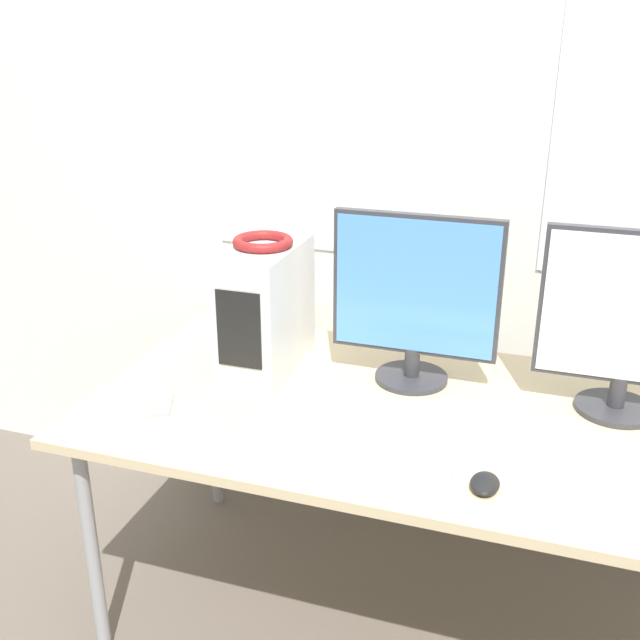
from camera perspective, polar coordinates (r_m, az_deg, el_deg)
wall_back at (r=2.45m, az=13.43°, el=12.21°), size 8.00×0.07×2.70m
desk at (r=2.10m, az=10.17°, el=-8.27°), size 2.03×0.94×0.74m
pc_tower at (r=2.28m, az=-4.23°, el=0.99°), size 0.19×0.38×0.38m
headphones at (r=2.21m, az=-4.37°, el=5.98°), size 0.18×0.18×0.03m
monitor_main at (r=2.16m, az=7.26°, el=1.72°), size 0.48×0.22×0.51m
monitor_right_near at (r=2.12m, az=22.49°, el=-0.13°), size 0.47×0.22×0.51m
keyboard at (r=1.85m, az=3.54°, el=-10.48°), size 0.42×0.15×0.02m
mouse at (r=1.79m, az=12.46°, el=-12.07°), size 0.07×0.10×0.03m
cell_phone at (r=2.14m, az=-12.04°, el=-6.32°), size 0.11×0.14×0.01m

